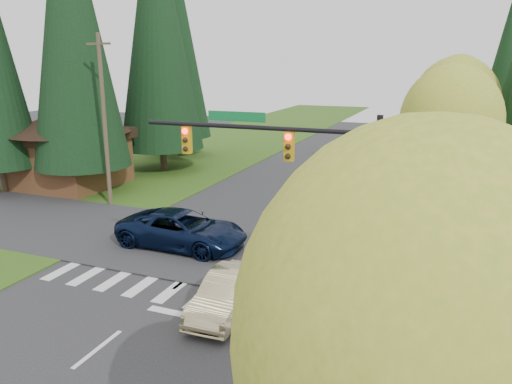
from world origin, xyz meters
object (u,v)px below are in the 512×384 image
Objects in this scene: parked_car_d at (415,137)px; parked_car_c at (399,153)px; parked_car_b at (377,169)px; parked_car_e at (418,131)px; sedan_champagne at (229,293)px; suv_navy at (182,229)px; parked_car_a at (369,210)px.

parked_car_c is at bearing -96.20° from parked_car_d.
parked_car_b is 1.23× the size of parked_car_d.
parked_car_d is at bearing -97.27° from parked_car_e.
parked_car_d reaches higher than sedan_champagne.
suv_navy is 1.18× the size of parked_car_b.
parked_car_b is 7.31m from parked_car_c.
parked_car_c reaches higher than parked_car_b.
parked_car_a is 11.06m from parked_car_b.
parked_car_d is (0.00, 28.78, -0.04)m from parked_car_a.
parked_car_b is at bearing -18.45° from suv_navy.
parked_car_e is at bearing 84.45° from sedan_champagne.
parked_car_c reaches higher than parked_car_a.
suv_navy is 10.06m from parked_car_a.
suv_navy reaches higher than sedan_champagne.
parked_car_c is at bearing 83.44° from sedan_champagne.
suv_navy is at bearing -98.96° from parked_car_c.
sedan_champagne is at bearing -97.83° from parked_car_d.
parked_car_a is at bearing -47.36° from suv_navy.
parked_car_c is at bearing -14.73° from suv_navy.
suv_navy is 18.74m from parked_car_b.
sedan_champagne is at bearing -100.91° from parked_car_e.
parked_car_d is at bearing 91.58° from parked_car_b.
parked_car_a is at bearing -93.75° from parked_car_d.
suv_navy is at bearing -103.97° from parked_car_b.
parked_car_b is 1.12× the size of parked_car_c.
parked_car_c is at bearing -98.94° from parked_car_e.
parked_car_a is 0.89× the size of parked_car_e.
suv_navy is 1.45× the size of parked_car_d.
suv_navy is 25.91m from parked_car_c.
suv_navy reaches higher than parked_car_b.
parked_car_c is 0.92× the size of parked_car_e.
parked_car_c reaches higher than parked_car_e.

